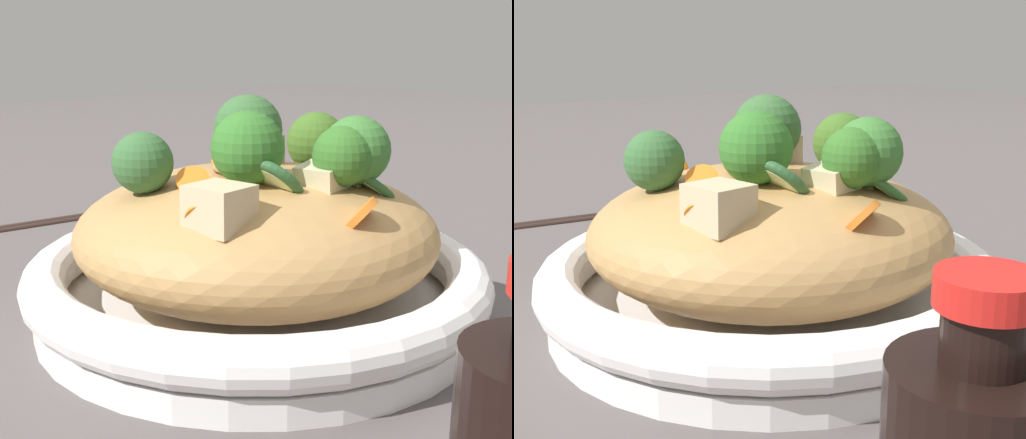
{
  "view_description": "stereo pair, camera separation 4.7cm",
  "coord_description": "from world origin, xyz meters",
  "views": [
    {
      "loc": [
        0.29,
        0.35,
        0.19
      ],
      "look_at": [
        0.0,
        0.0,
        0.07
      ],
      "focal_mm": 49.99,
      "sensor_mm": 36.0,
      "label": 1
    },
    {
      "loc": [
        0.25,
        0.37,
        0.19
      ],
      "look_at": [
        0.0,
        0.0,
        0.07
      ],
      "focal_mm": 49.99,
      "sensor_mm": 36.0,
      "label": 2
    }
  ],
  "objects": [
    {
      "name": "chicken_chunks",
      "position": [
        0.01,
        0.02,
        0.1
      ],
      "size": [
        0.13,
        0.12,
        0.04
      ],
      "color": "#C8B68D",
      "rests_on": "serving_bowl"
    },
    {
      "name": "serving_bowl",
      "position": [
        0.0,
        0.0,
        0.02
      ],
      "size": [
        0.31,
        0.31,
        0.05
      ],
      "color": "white",
      "rests_on": "ground_plane"
    },
    {
      "name": "ground_plane",
      "position": [
        0.0,
        0.0,
        0.0
      ],
      "size": [
        3.0,
        3.0,
        0.0
      ],
      "primitive_type": "plane",
      "color": "#544D4C"
    },
    {
      "name": "zucchini_slices",
      "position": [
        -0.01,
        0.02,
        0.1
      ],
      "size": [
        0.11,
        0.13,
        0.04
      ],
      "color": "beige",
      "rests_on": "serving_bowl"
    },
    {
      "name": "chopsticks_pair",
      "position": [
        0.03,
        -0.32,
        0.0
      ],
      "size": [
        0.22,
        0.04,
        0.01
      ],
      "color": "black",
      "rests_on": "ground_plane"
    },
    {
      "name": "carrot_coins",
      "position": [
        0.03,
        0.01,
        0.09
      ],
      "size": [
        0.1,
        0.2,
        0.04
      ],
      "color": "orange",
      "rests_on": "serving_bowl"
    },
    {
      "name": "broccoli_florets",
      "position": [
        -0.02,
        0.0,
        0.11
      ],
      "size": [
        0.22,
        0.15,
        0.08
      ],
      "color": "#8DB076",
      "rests_on": "serving_bowl"
    },
    {
      "name": "noodle_heap",
      "position": [
        -0.0,
        0.0,
        0.06
      ],
      "size": [
        0.24,
        0.24,
        0.09
      ],
      "color": "#AD814B",
      "rests_on": "serving_bowl"
    }
  ]
}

